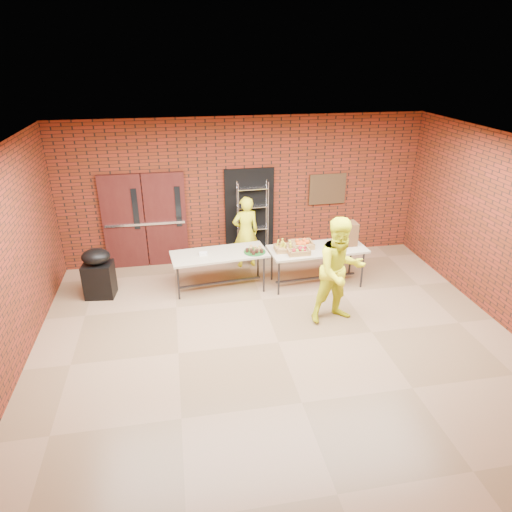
{
  "coord_description": "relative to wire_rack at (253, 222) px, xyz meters",
  "views": [
    {
      "loc": [
        -1.51,
        -6.14,
        4.48
      ],
      "look_at": [
        -0.13,
        1.4,
        0.97
      ],
      "focal_mm": 32.0,
      "sensor_mm": 36.0,
      "label": 1
    }
  ],
  "objects": [
    {
      "name": "basket_oranges",
      "position": [
        0.76,
        -1.31,
        -0.06
      ],
      "size": [
        0.47,
        0.37,
        0.15
      ],
      "color": "#A57C42",
      "rests_on": "table_right"
    },
    {
      "name": "table_right",
      "position": [
        1.08,
        -1.41,
        -0.19
      ],
      "size": [
        1.99,
        0.93,
        0.8
      ],
      "rotation": [
        0.0,
        0.0,
        0.06
      ],
      "color": "tan",
      "rests_on": "room"
    },
    {
      "name": "coffee_dispenser",
      "position": [
        1.72,
        -1.32,
        0.11
      ],
      "size": [
        0.36,
        0.32,
        0.47
      ],
      "primitive_type": "cube",
      "color": "brown",
      "rests_on": "table_right"
    },
    {
      "name": "double_doors",
      "position": [
        -2.35,
        0.12,
        0.13
      ],
      "size": [
        1.78,
        0.12,
        2.1
      ],
      "color": "#411612",
      "rests_on": "room"
    },
    {
      "name": "muffin_tray",
      "position": [
        -0.19,
        -1.33,
        -0.1
      ],
      "size": [
        0.44,
        0.44,
        0.11
      ],
      "color": "#15521B",
      "rests_on": "table_left"
    },
    {
      "name": "cup_stack_front",
      "position": [
        1.44,
        -1.57,
        -0.01
      ],
      "size": [
        0.07,
        0.07,
        0.22
      ],
      "primitive_type": "cylinder",
      "color": "white",
      "rests_on": "table_right"
    },
    {
      "name": "volunteer_woman",
      "position": [
        -0.21,
        -0.3,
        -0.12
      ],
      "size": [
        0.63,
        0.45,
        1.61
      ],
      "primitive_type": "imported",
      "rotation": [
        0.0,
        0.0,
        3.26
      ],
      "color": "#EEF71B",
      "rests_on": "room"
    },
    {
      "name": "table_left",
      "position": [
        -0.89,
        -1.25,
        -0.21
      ],
      "size": [
        1.96,
        0.97,
        0.78
      ],
      "rotation": [
        0.0,
        0.0,
        0.1
      ],
      "color": "tan",
      "rests_on": "room"
    },
    {
      "name": "cup_stack_mid",
      "position": [
        1.5,
        -1.62,
        -0.01
      ],
      "size": [
        0.08,
        0.08,
        0.23
      ],
      "primitive_type": "cylinder",
      "color": "white",
      "rests_on": "table_right"
    },
    {
      "name": "bronze_plaque",
      "position": [
        1.75,
        0.13,
        0.63
      ],
      "size": [
        0.85,
        0.04,
        0.7
      ],
      "primitive_type": "cube",
      "color": "#3E2A18",
      "rests_on": "room"
    },
    {
      "name": "covered_grill",
      "position": [
        -3.24,
        -1.14,
        -0.42
      ],
      "size": [
        0.6,
        0.52,
        1.0
      ],
      "rotation": [
        0.0,
        0.0,
        -0.12
      ],
      "color": "black",
      "rests_on": "room"
    },
    {
      "name": "wire_rack",
      "position": [
        0.0,
        0.0,
        0.0
      ],
      "size": [
        0.69,
        0.26,
        1.85
      ],
      "primitive_type": null,
      "rotation": [
        0.0,
        0.0,
        0.04
      ],
      "color": "silver",
      "rests_on": "room"
    },
    {
      "name": "room",
      "position": [
        -0.15,
        -3.32,
        0.68
      ],
      "size": [
        8.08,
        7.08,
        3.28
      ],
      "color": "olive",
      "rests_on": "ground"
    },
    {
      "name": "cup_stack_back",
      "position": [
        1.43,
        -1.45,
        -0.01
      ],
      "size": [
        0.07,
        0.07,
        0.22
      ],
      "primitive_type": "cylinder",
      "color": "white",
      "rests_on": "table_right"
    },
    {
      "name": "dark_doorway",
      "position": [
        -0.05,
        0.14,
        0.13
      ],
      "size": [
        1.1,
        0.06,
        2.1
      ],
      "primitive_type": "cube",
      "color": "black",
      "rests_on": "room"
    },
    {
      "name": "basket_apples",
      "position": [
        0.62,
        -1.59,
        -0.07
      ],
      "size": [
        0.42,
        0.33,
        0.13
      ],
      "color": "#A57C42",
      "rests_on": "table_right"
    },
    {
      "name": "volunteer_man",
      "position": [
        1.04,
        -2.79,
        0.04
      ],
      "size": [
        1.04,
        0.86,
        1.93
      ],
      "primitive_type": "imported",
      "rotation": [
        0.0,
        0.0,
        0.15
      ],
      "color": "#EEF71B",
      "rests_on": "room"
    },
    {
      "name": "napkin_box",
      "position": [
        -1.21,
        -1.28,
        -0.12
      ],
      "size": [
        0.16,
        0.11,
        0.05
      ],
      "primitive_type": "cube",
      "color": "white",
      "rests_on": "table_left"
    },
    {
      "name": "basket_bananas",
      "position": [
        0.4,
        -1.41,
        -0.07
      ],
      "size": [
        0.41,
        0.32,
        0.13
      ],
      "color": "#A57C42",
      "rests_on": "table_right"
    }
  ]
}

